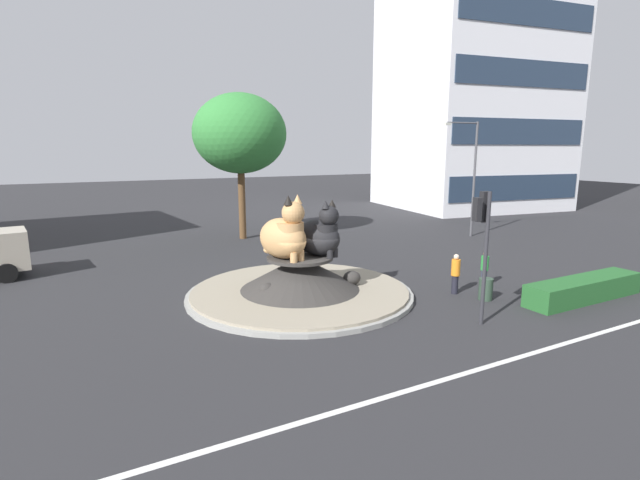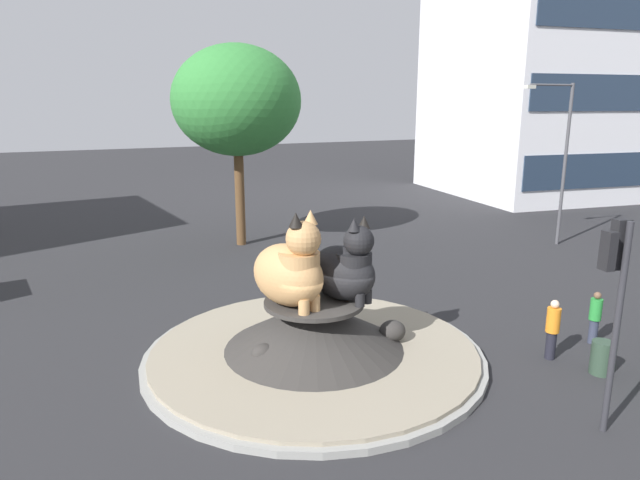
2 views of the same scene
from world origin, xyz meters
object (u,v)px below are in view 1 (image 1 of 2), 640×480
Objects in this scene: broadleaf_tree_behind_island at (240,134)px; pedestrian_green_shirt at (485,268)px; traffic_light_mast at (483,228)px; litter_bin at (486,289)px; cat_statue_black at (320,235)px; office_tower at (475,31)px; streetlight_arm at (471,170)px; pedestrian_orange_shirt at (455,273)px; cat_statue_calico at (285,235)px.

broadleaf_tree_behind_island reaches higher than pedestrian_green_shirt.
traffic_light_mast is at bearing 97.26° from pedestrian_green_shirt.
broadleaf_tree_behind_island is at bearing 103.98° from litter_bin.
office_tower reaches higher than cat_statue_black.
cat_statue_black is at bearing -95.34° from broadleaf_tree_behind_island.
streetlight_arm is 4.94× the size of pedestrian_green_shirt.
streetlight_arm is at bearing -75.32° from pedestrian_green_shirt.
traffic_light_mast is (3.33, -5.62, 0.87)m from cat_statue_black.
litter_bin is (-1.47, -1.46, -0.39)m from pedestrian_green_shirt.
streetlight_arm is (-13.10, -13.33, -13.12)m from office_tower.
pedestrian_orange_shirt is 1.08× the size of pedestrian_green_shirt.
pedestrian_green_shirt is at bearing 46.02° from cat_statue_black.
office_tower reaches higher than cat_statue_calico.
cat_statue_black is 14.46m from broadleaf_tree_behind_island.
litter_bin is (7.15, -4.02, -2.20)m from cat_statue_calico.
litter_bin is (2.31, 1.78, -2.98)m from traffic_light_mast.
office_tower is at bearing -4.35° from pedestrian_orange_shirt.
office_tower is at bearing 104.58° from cat_statue_calico.
litter_bin is (4.36, -17.51, -6.60)m from broadleaf_tree_behind_island.
traffic_light_mast reaches higher than pedestrian_orange_shirt.
pedestrian_green_shirt is (5.83, -16.06, -6.21)m from broadleaf_tree_behind_island.
litter_bin is at bearing -116.25° from pedestrian_orange_shirt.
pedestrian_green_shirt reaches higher than litter_bin.
streetlight_arm is (16.98, 6.75, 1.97)m from cat_statue_calico.
traffic_light_mast is at bearing 51.89° from streetlight_arm.
traffic_light_mast is 2.93× the size of pedestrian_green_shirt.
pedestrian_orange_shirt is at bearing 37.58° from cat_statue_black.
litter_bin is at bearing 41.48° from cat_statue_calico.
cat_statue_black is 0.33× the size of streetlight_arm.
pedestrian_green_shirt is at bearing -70.06° from broadleaf_tree_behind_island.
pedestrian_orange_shirt is 1.99m from pedestrian_green_shirt.
pedestrian_green_shirt is (-8.36, -9.32, -3.78)m from streetlight_arm.
cat_statue_calico is at bearing 108.51° from pedestrian_orange_shirt.
cat_statue_calico reaches higher than pedestrian_green_shirt.
office_tower reaches higher than pedestrian_green_shirt.
litter_bin is (0.51, -1.23, -0.46)m from pedestrian_orange_shirt.
pedestrian_orange_shirt reaches higher than pedestrian_green_shirt.
streetlight_arm reaches higher than traffic_light_mast.
broadleaf_tree_behind_island is 10.78× the size of litter_bin.
streetlight_arm is at bearing -32.57° from traffic_light_mast.
cat_statue_calico reaches higher than cat_statue_black.
broadleaf_tree_behind_island is 19.22m from litter_bin.
streetlight_arm reaches higher than cat_statue_black.
pedestrian_green_shirt is (8.61, -2.56, -1.81)m from cat_statue_calico.
cat_statue_calico is 7.41m from pedestrian_orange_shirt.
office_tower is (25.24, 25.89, 14.31)m from traffic_light_mast.
streetlight_arm is 13.08m from pedestrian_green_shirt.
traffic_light_mast is 4.17m from litter_bin.
cat_statue_black is 1.51× the size of pedestrian_orange_shirt.
cat_statue_calico is 1.82× the size of pedestrian_green_shirt.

